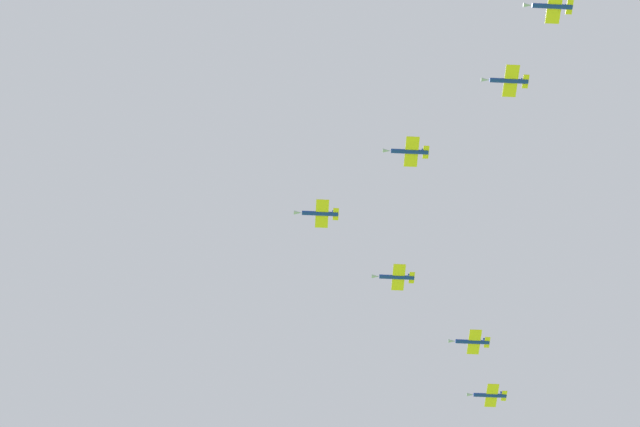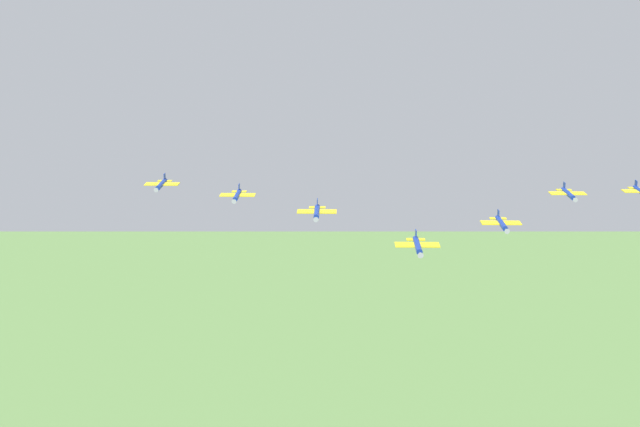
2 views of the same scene
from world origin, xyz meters
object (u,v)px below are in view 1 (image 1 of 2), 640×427
at_px(jet_starboard_inner, 396,277).
at_px(jet_port_trail, 489,395).
at_px(jet_lead, 319,213).
at_px(jet_port_outer, 508,81).
at_px(jet_port_inner, 409,152).
at_px(jet_starboard_outer, 471,342).
at_px(jet_center_rear, 551,6).

relative_size(jet_starboard_inner, jet_port_trail, 1.00).
bearing_deg(jet_lead, jet_port_outer, -131.33).
relative_size(jet_port_inner, jet_starboard_outer, 1.00).
xyz_separation_m(jet_port_inner, jet_starboard_outer, (-31.04, -45.89, 0.63)).
distance_m(jet_center_rear, jet_port_trail, 103.30).
bearing_deg(jet_lead, jet_center_rear, -138.47).
relative_size(jet_port_inner, jet_starboard_inner, 1.00).
bearing_deg(jet_port_outer, jet_starboard_outer, -0.00).
xyz_separation_m(jet_port_outer, jet_port_trail, (-25.60, -82.45, 0.17)).
xyz_separation_m(jet_starboard_outer, jet_center_rear, (12.74, 85.38, -0.17)).
relative_size(jet_starboard_inner, jet_starboard_outer, 1.00).
bearing_deg(jet_starboard_inner, jet_port_trail, -37.72).
bearing_deg(jet_port_trail, jet_port_inner, 158.85).
bearing_deg(jet_lead, jet_starboard_outer, -48.67).
xyz_separation_m(jet_lead, jet_port_inner, (-14.80, 21.04, -0.99)).
distance_m(jet_port_inner, jet_center_rear, 43.53).
bearing_deg(jet_port_trail, jet_starboard_inner, 142.28).
xyz_separation_m(jet_starboard_inner, jet_center_rear, (-10.63, 73.06, -1.52)).
distance_m(jet_port_outer, jet_starboard_outer, 68.87).
bearing_deg(jet_starboard_outer, jet_port_inner, 158.79).
bearing_deg(jet_starboard_outer, jet_port_outer, 180.00).
bearing_deg(jet_starboard_inner, jet_port_inner, -180.00).
distance_m(jet_lead, jet_port_outer, 52.14).
height_order(jet_starboard_inner, jet_port_trail, jet_starboard_inner).
relative_size(jet_starboard_inner, jet_port_outer, 1.00).
bearing_deg(jet_port_outer, jet_starboard_inner, 21.21).
bearing_deg(jet_port_inner, jet_center_rear, -142.28).
bearing_deg(jet_port_trail, jet_port_outer, 175.62).
relative_size(jet_port_inner, jet_port_trail, 1.00).
distance_m(jet_starboard_inner, jet_center_rear, 73.85).
distance_m(jet_starboard_inner, jet_port_trail, 43.53).
bearing_deg(jet_port_outer, jet_center_rear, -159.05).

